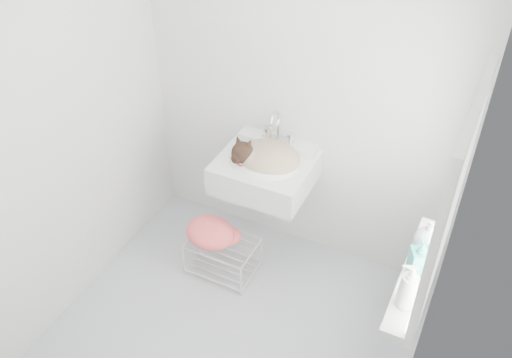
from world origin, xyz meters
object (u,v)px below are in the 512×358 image
at_px(bottle_b, 417,271).
at_px(bottle_c, 425,247).
at_px(sink, 265,160).
at_px(wire_rack, 223,254).
at_px(cat, 266,157).
at_px(bottle_a, 405,304).

distance_m(bottle_b, bottle_c, 0.19).
distance_m(sink, wire_rack, 0.78).
distance_m(sink, cat, 0.05).
xyz_separation_m(cat, bottle_a, (1.12, -0.76, -0.04)).
bearing_deg(bottle_a, bottle_b, 90.00).
distance_m(wire_rack, bottle_a, 1.57).
height_order(wire_rack, bottle_b, bottle_b).
bearing_deg(sink, cat, -53.17).
distance_m(bottle_a, bottle_b, 0.25).
height_order(sink, cat, cat).
bearing_deg(cat, bottle_c, -28.61).
bearing_deg(bottle_c, sink, 163.15).
relative_size(bottle_a, bottle_c, 1.23).
bearing_deg(bottle_c, bottle_b, -90.00).
xyz_separation_m(sink, bottle_c, (1.13, -0.34, 0.00)).
distance_m(cat, wire_rack, 0.81).
distance_m(cat, bottle_c, 1.16).
bearing_deg(sink, bottle_c, -16.85).
xyz_separation_m(cat, wire_rack, (-0.20, -0.27, -0.74)).
bearing_deg(bottle_c, wire_rack, 177.70).
relative_size(sink, wire_rack, 1.35).
height_order(sink, bottle_b, sink).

